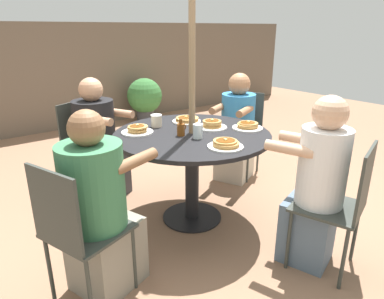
% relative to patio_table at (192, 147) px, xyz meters
% --- Properties ---
extents(ground_plane, '(12.00, 12.00, 0.00)m').
position_rel_patio_table_xyz_m(ground_plane, '(0.00, 0.00, -0.64)').
color(ground_plane, '#8C664C').
extents(back_fence, '(10.00, 0.06, 1.64)m').
position_rel_patio_table_xyz_m(back_fence, '(0.00, 3.46, 0.17)').
color(back_fence, brown).
rests_on(back_fence, ground).
extents(patio_table, '(1.25, 1.25, 0.76)m').
position_rel_patio_table_xyz_m(patio_table, '(0.00, 0.00, 0.00)').
color(patio_table, black).
rests_on(patio_table, ground).
extents(umbrella_pole, '(0.05, 0.05, 2.23)m').
position_rel_patio_table_xyz_m(umbrella_pole, '(0.00, 0.00, 0.47)').
color(umbrella_pole, '#846B4C').
rests_on(umbrella_pole, ground).
extents(patio_chair_north, '(0.54, 0.54, 0.89)m').
position_rel_patio_table_xyz_m(patio_chair_north, '(-0.51, 1.04, -0.13)').
color(patio_chair_north, '#333833').
rests_on(patio_chair_north, ground).
extents(diner_north, '(0.53, 0.59, 1.14)m').
position_rel_patio_table_xyz_m(diner_north, '(-0.43, 0.89, -0.13)').
color(diner_north, '#3D3D42').
rests_on(diner_north, ground).
extents(patio_chair_east, '(0.52, 0.52, 0.89)m').
position_rel_patio_table_xyz_m(patio_chair_east, '(-1.09, -0.39, -0.13)').
color(patio_chair_east, '#333833').
rests_on(patio_chair_east, ground).
extents(diner_east, '(0.59, 0.50, 1.15)m').
position_rel_patio_table_xyz_m(diner_east, '(-0.93, -0.33, -0.12)').
color(diner_east, gray).
rests_on(diner_east, ground).
extents(patio_chair_south, '(0.51, 0.51, 0.89)m').
position_rel_patio_table_xyz_m(patio_chair_south, '(0.36, -1.10, -0.13)').
color(patio_chair_south, '#333833').
rests_on(patio_chair_south, ground).
extents(diner_south, '(0.43, 0.53, 1.17)m').
position_rel_patio_table_xyz_m(diner_south, '(0.31, -0.94, -0.09)').
color(diner_south, slate).
rests_on(diner_south, ground).
extents(patio_chair_west, '(0.54, 0.54, 0.89)m').
position_rel_patio_table_xyz_m(patio_chair_west, '(1.05, 0.49, -0.13)').
color(patio_chair_west, '#333833').
rests_on(patio_chair_west, ground).
extents(diner_west, '(0.58, 0.51, 1.12)m').
position_rel_patio_table_xyz_m(diner_west, '(0.90, 0.42, -0.13)').
color(diner_west, beige).
rests_on(diner_west, ground).
extents(pancake_plate_a, '(0.25, 0.25, 0.08)m').
position_rel_patio_table_xyz_m(pancake_plate_a, '(0.22, 0.01, 0.15)').
color(pancake_plate_a, white).
rests_on(pancake_plate_a, patio_table).
extents(pancake_plate_b, '(0.25, 0.25, 0.07)m').
position_rel_patio_table_xyz_m(pancake_plate_b, '(-0.35, 0.25, 0.14)').
color(pancake_plate_b, white).
rests_on(pancake_plate_b, patio_table).
extents(pancake_plate_c, '(0.25, 0.25, 0.05)m').
position_rel_patio_table_xyz_m(pancake_plate_c, '(0.16, 0.29, 0.14)').
color(pancake_plate_c, white).
rests_on(pancake_plate_c, patio_table).
extents(pancake_plate_d, '(0.25, 0.25, 0.06)m').
position_rel_patio_table_xyz_m(pancake_plate_d, '(-0.03, -0.42, 0.14)').
color(pancake_plate_d, white).
rests_on(pancake_plate_d, patio_table).
extents(pancake_plate_e, '(0.25, 0.25, 0.06)m').
position_rel_patio_table_xyz_m(pancake_plate_e, '(0.44, -0.18, 0.14)').
color(pancake_plate_e, white).
rests_on(pancake_plate_e, patio_table).
extents(syrup_bottle, '(0.08, 0.06, 0.13)m').
position_rel_patio_table_xyz_m(syrup_bottle, '(-0.11, -0.01, 0.17)').
color(syrup_bottle, brown).
rests_on(syrup_bottle, patio_table).
extents(coffee_cup, '(0.09, 0.09, 0.10)m').
position_rel_patio_table_xyz_m(coffee_cup, '(-0.13, 0.32, 0.17)').
color(coffee_cup, beige).
rests_on(coffee_cup, patio_table).
extents(drinking_glass_a, '(0.08, 0.08, 0.11)m').
position_rel_patio_table_xyz_m(drinking_glass_a, '(-0.05, -0.14, 0.17)').
color(drinking_glass_a, silver).
rests_on(drinking_glass_a, patio_table).
extents(potted_shrub, '(0.59, 0.59, 0.75)m').
position_rel_patio_table_xyz_m(potted_shrub, '(1.28, 3.05, -0.22)').
color(potted_shrub, '#3D3D3F').
rests_on(potted_shrub, ground).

